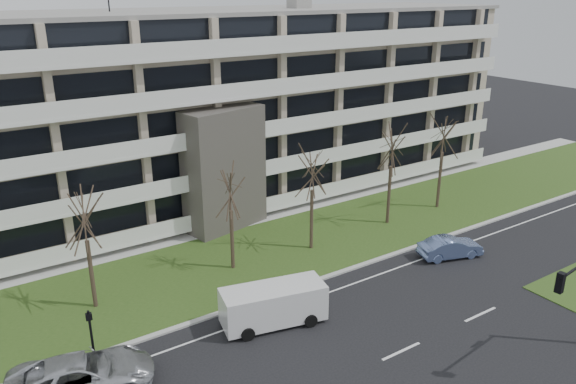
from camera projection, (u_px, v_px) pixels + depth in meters
ground at (401, 351)px, 27.77m from camera, size 160.00×160.00×0.00m
grass_verge at (264, 253)px, 37.92m from camera, size 90.00×10.00×0.06m
curb at (307, 283)px, 34.00m from camera, size 90.00×0.35×0.12m
sidewalk at (226, 226)px, 42.21m from camera, size 90.00×2.00×0.08m
lane_edge_line at (322, 295)px, 32.85m from camera, size 90.00×0.12×0.01m
apartment_building at (183, 111)px, 44.92m from camera, size 60.50×15.10×18.75m
silver_pickup at (82, 375)px, 24.71m from camera, size 6.77×4.24×1.75m
blue_sedan at (450, 247)px, 37.21m from camera, size 4.52×2.71×1.41m
white_van at (275, 302)px, 29.71m from camera, size 5.85×3.23×2.14m
pedestrian_signal at (91, 331)px, 26.06m from camera, size 0.31×0.26×3.02m
tree_2 at (83, 213)px, 29.67m from camera, size 3.67×3.67×7.33m
tree_3 at (230, 187)px, 34.06m from camera, size 3.54×3.54×7.09m
tree_4 at (312, 166)px, 36.65m from camera, size 3.82×3.82×7.63m
tree_5 at (392, 143)px, 40.62m from camera, size 4.07×4.07×8.13m
tree_6 at (444, 129)px, 43.60m from camera, size 4.19×4.19×8.38m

